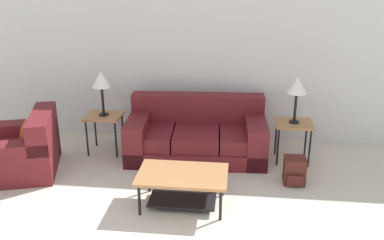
# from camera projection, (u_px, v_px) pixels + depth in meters

# --- Properties ---
(wall_back) EXTENTS (9.10, 0.06, 2.60)m
(wall_back) POSITION_uv_depth(u_px,v_px,m) (208.00, 57.00, 6.39)
(wall_back) COLOR silver
(wall_back) RESTS_ON ground_plane
(couch) EXTENTS (1.98, 1.09, 0.82)m
(couch) POSITION_uv_depth(u_px,v_px,m) (197.00, 136.00, 6.12)
(couch) COLOR maroon
(couch) RESTS_ON ground_plane
(armchair) EXTENTS (1.17, 1.23, 0.80)m
(armchair) POSITION_uv_depth(u_px,v_px,m) (23.00, 151.00, 5.63)
(armchair) COLOR maroon
(armchair) RESTS_ON ground_plane
(coffee_table) EXTENTS (1.01, 0.64, 0.40)m
(coffee_table) POSITION_uv_depth(u_px,v_px,m) (183.00, 182.00, 4.83)
(coffee_table) COLOR #A87042
(coffee_table) RESTS_ON ground_plane
(side_table_left) EXTENTS (0.50, 0.45, 0.57)m
(side_table_left) POSITION_uv_depth(u_px,v_px,m) (104.00, 119.00, 6.15)
(side_table_left) COLOR #A87042
(side_table_left) RESTS_ON ground_plane
(side_table_right) EXTENTS (0.50, 0.45, 0.57)m
(side_table_right) POSITION_uv_depth(u_px,v_px,m) (294.00, 127.00, 5.86)
(side_table_right) COLOR #A87042
(side_table_right) RESTS_ON ground_plane
(table_lamp_left) EXTENTS (0.27, 0.27, 0.64)m
(table_lamp_left) POSITION_uv_depth(u_px,v_px,m) (101.00, 81.00, 5.95)
(table_lamp_left) COLOR black
(table_lamp_left) RESTS_ON side_table_left
(table_lamp_right) EXTENTS (0.27, 0.27, 0.64)m
(table_lamp_right) POSITION_uv_depth(u_px,v_px,m) (297.00, 87.00, 5.66)
(table_lamp_right) COLOR black
(table_lamp_right) RESTS_ON side_table_right
(backpack) EXTENTS (0.26, 0.31, 0.35)m
(backpack) POSITION_uv_depth(u_px,v_px,m) (294.00, 171.00, 5.36)
(backpack) COLOR #4C1E19
(backpack) RESTS_ON ground_plane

